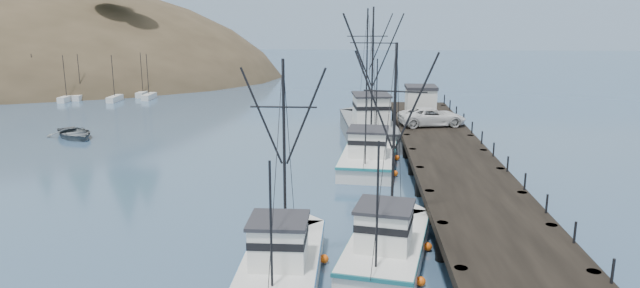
% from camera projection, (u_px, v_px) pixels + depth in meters
% --- Properties ---
extents(ground, '(400.00, 400.00, 0.00)m').
position_uv_depth(ground, '(208.00, 263.00, 27.89)').
color(ground, navy).
rests_on(ground, ground).
extents(pier, '(6.00, 44.00, 2.00)m').
position_uv_depth(pier, '(448.00, 153.00, 42.21)').
color(pier, black).
rests_on(pier, ground).
extents(distant_ridge, '(360.00, 40.00, 26.00)m').
position_uv_depth(distant_ridge, '(364.00, 46.00, 192.39)').
color(distant_ridge, '#9EB2C6').
rests_on(distant_ridge, ground).
extents(distant_ridge_far, '(180.00, 25.00, 18.00)m').
position_uv_depth(distant_ridge_far, '(228.00, 43.00, 209.93)').
color(distant_ridge_far, silver).
rests_on(distant_ridge_far, ground).
extents(moored_sailboats, '(22.97, 18.17, 6.35)m').
position_uv_depth(moored_sailboats, '(78.00, 95.00, 80.39)').
color(moored_sailboats, silver).
rests_on(moored_sailboats, ground).
extents(trawler_near, '(5.22, 10.77, 10.92)m').
position_uv_depth(trawler_near, '(388.00, 243.00, 28.27)').
color(trawler_near, silver).
rests_on(trawler_near, ground).
extents(trawler_mid, '(3.45, 10.20, 10.31)m').
position_uv_depth(trawler_mid, '(283.00, 258.00, 26.54)').
color(trawler_mid, silver).
rests_on(trawler_mid, ground).
extents(trawler_far, '(5.08, 12.60, 12.64)m').
position_uv_depth(trawler_far, '(370.00, 155.00, 45.36)').
color(trawler_far, silver).
rests_on(trawler_far, ground).
extents(work_vessel, '(5.80, 14.93, 12.53)m').
position_uv_depth(work_vessel, '(368.00, 126.00, 54.51)').
color(work_vessel, slate).
rests_on(work_vessel, ground).
extents(pier_shed, '(3.00, 3.20, 2.80)m').
position_uv_depth(pier_shed, '(421.00, 100.00, 56.12)').
color(pier_shed, silver).
rests_on(pier_shed, pier).
extents(pickup_truck, '(6.31, 3.78, 1.64)m').
position_uv_depth(pickup_truck, '(432.00, 116.00, 50.55)').
color(pickup_truck, silver).
rests_on(pickup_truck, pier).
extents(motorboat, '(6.94, 6.97, 1.19)m').
position_uv_depth(motorboat, '(75.00, 138.00, 55.06)').
color(motorboat, '#585E62').
rests_on(motorboat, ground).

